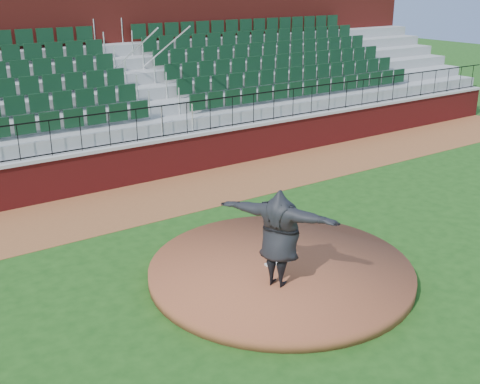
# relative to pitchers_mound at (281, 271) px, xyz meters

# --- Properties ---
(ground) EXTENTS (90.00, 90.00, 0.00)m
(ground) POSITION_rel_pitchers_mound_xyz_m (0.24, 0.37, -0.12)
(ground) COLOR #1B4814
(ground) RESTS_ON ground
(warning_track) EXTENTS (34.00, 3.20, 0.01)m
(warning_track) POSITION_rel_pitchers_mound_xyz_m (0.24, 5.77, -0.12)
(warning_track) COLOR brown
(warning_track) RESTS_ON ground
(field_wall) EXTENTS (34.00, 0.35, 1.20)m
(field_wall) POSITION_rel_pitchers_mound_xyz_m (0.24, 7.37, 0.47)
(field_wall) COLOR maroon
(field_wall) RESTS_ON ground
(wall_cap) EXTENTS (34.00, 0.45, 0.10)m
(wall_cap) POSITION_rel_pitchers_mound_xyz_m (0.24, 7.37, 1.12)
(wall_cap) COLOR #B7B7B7
(wall_cap) RESTS_ON field_wall
(wall_railing) EXTENTS (34.00, 0.05, 1.00)m
(wall_railing) POSITION_rel_pitchers_mound_xyz_m (0.24, 7.37, 1.67)
(wall_railing) COLOR black
(wall_railing) RESTS_ON wall_cap
(seating_stands) EXTENTS (34.00, 5.10, 4.60)m
(seating_stands) POSITION_rel_pitchers_mound_xyz_m (0.24, 10.10, 2.18)
(seating_stands) COLOR gray
(seating_stands) RESTS_ON ground
(concourse_wall) EXTENTS (34.00, 0.50, 5.50)m
(concourse_wall) POSITION_rel_pitchers_mound_xyz_m (0.24, 12.90, 2.62)
(concourse_wall) COLOR maroon
(concourse_wall) RESTS_ON ground
(pitchers_mound) EXTENTS (5.60, 5.60, 0.25)m
(pitchers_mound) POSITION_rel_pitchers_mound_xyz_m (0.00, 0.00, 0.00)
(pitchers_mound) COLOR brown
(pitchers_mound) RESTS_ON ground
(pitching_rubber) EXTENTS (0.61, 0.19, 0.04)m
(pitching_rubber) POSITION_rel_pitchers_mound_xyz_m (0.02, 0.11, 0.14)
(pitching_rubber) COLOR silver
(pitching_rubber) RESTS_ON pitchers_mound
(pitcher) EXTENTS (1.75, 2.48, 2.00)m
(pitcher) POSITION_rel_pitchers_mound_xyz_m (-0.54, -0.60, 1.12)
(pitcher) COLOR black
(pitcher) RESTS_ON pitchers_mound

